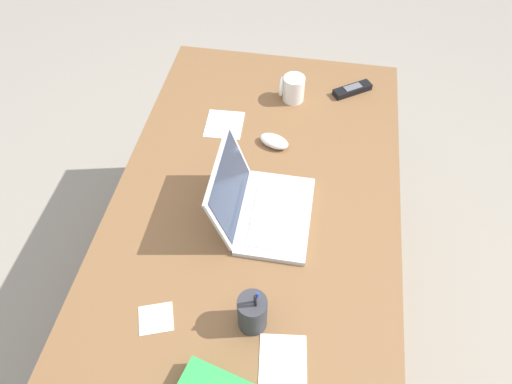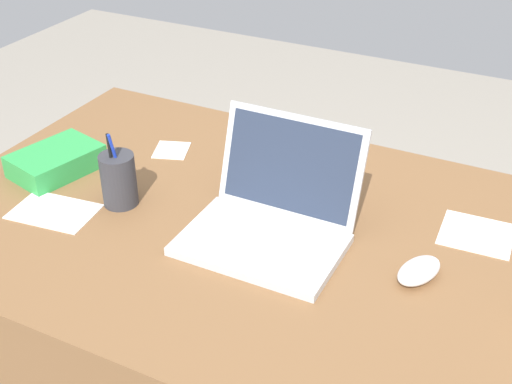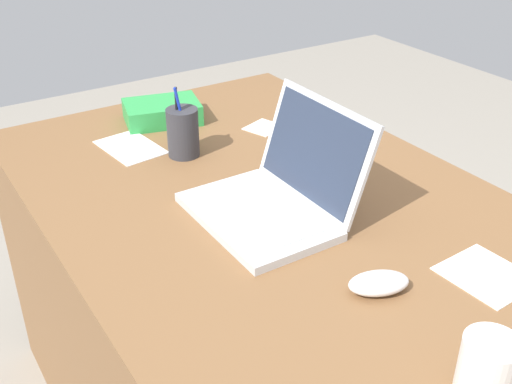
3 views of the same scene
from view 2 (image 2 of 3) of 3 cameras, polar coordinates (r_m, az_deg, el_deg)
The scene contains 8 objects.
desk at distance 1.66m, azimuth 2.59°, elevation -14.25°, with size 1.58×0.91×0.76m, color brown.
laptop at distance 1.38m, azimuth 1.26°, elevation -2.13°, with size 0.32×0.28×0.22m.
computer_mouse at distance 1.32m, azimuth 13.50°, elevation -6.43°, with size 0.06×0.11×0.03m, color white.
pen_holder at distance 1.50m, azimuth -11.44°, elevation 1.03°, with size 0.08×0.08×0.18m.
snack_bag at distance 1.68m, azimuth -16.42°, elevation 2.50°, with size 0.14×0.20×0.05m, color green.
paper_note_near_laptop at distance 1.54m, azimuth -16.57°, elevation -1.58°, with size 0.18×0.12×0.00m, color white.
paper_note_left at distance 1.48m, azimuth 17.99°, elevation -3.37°, with size 0.14×0.13×0.00m, color white.
paper_note_right at distance 1.73m, azimuth -7.10°, elevation 3.50°, with size 0.08×0.09×0.00m, color white.
Camera 2 is at (0.45, -1.06, 1.58)m, focal length 47.72 mm.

